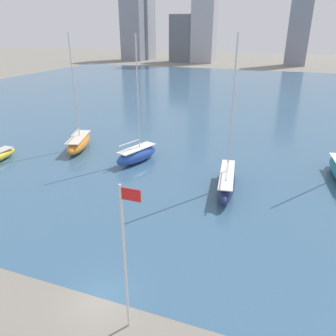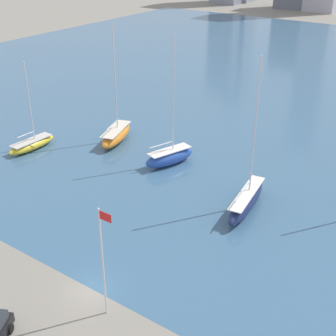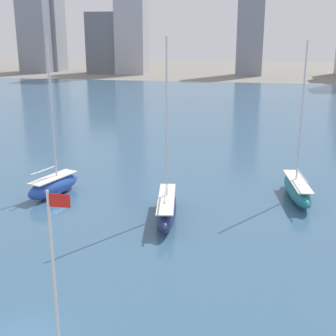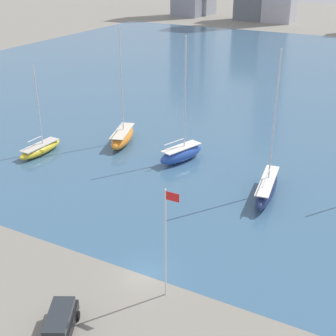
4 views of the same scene
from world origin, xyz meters
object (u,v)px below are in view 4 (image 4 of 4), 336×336
(sailboat_navy, at_px, (267,187))
(parked_suv_black, at_px, (60,323))
(sailboat_blue, at_px, (181,153))
(sailboat_orange, at_px, (122,136))
(sailboat_yellow, at_px, (40,149))
(flag_pole, at_px, (166,240))

(sailboat_navy, xyz_separation_m, parked_suv_black, (-7.05, -28.38, -0.15))
(sailboat_blue, distance_m, sailboat_orange, 10.72)
(sailboat_blue, xyz_separation_m, sailboat_orange, (-10.60, 1.61, -0.04))
(sailboat_navy, bearing_deg, sailboat_yellow, 176.98)
(sailboat_orange, bearing_deg, sailboat_navy, -32.09)
(sailboat_navy, height_order, parked_suv_black, sailboat_navy)
(sailboat_orange, distance_m, parked_suv_black, 38.30)
(sailboat_navy, bearing_deg, sailboat_orange, 157.96)
(sailboat_orange, distance_m, sailboat_navy, 24.70)
(sailboat_yellow, bearing_deg, sailboat_orange, 48.71)
(sailboat_orange, xyz_separation_m, parked_suv_black, (16.91, -34.37, -0.11))
(sailboat_blue, relative_size, parked_suv_black, 3.24)
(sailboat_blue, height_order, sailboat_navy, sailboat_navy)
(sailboat_blue, distance_m, sailboat_yellow, 20.06)
(sailboat_yellow, distance_m, parked_suv_black, 35.80)
(flag_pole, distance_m, sailboat_orange, 34.81)
(flag_pole, height_order, sailboat_orange, sailboat_orange)
(sailboat_yellow, xyz_separation_m, parked_suv_black, (25.04, -25.58, 0.21))
(flag_pole, height_order, sailboat_yellow, sailboat_yellow)
(flag_pole, height_order, parked_suv_black, flag_pole)
(flag_pole, relative_size, sailboat_orange, 0.59)
(flag_pole, distance_m, sailboat_blue, 27.88)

